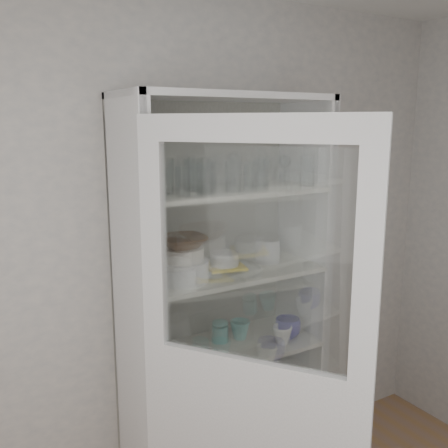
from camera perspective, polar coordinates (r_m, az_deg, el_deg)
wall_back at (r=2.55m, az=-6.48°, el=-3.76°), size 3.60×0.02×2.60m
pantry_cabinet at (r=2.62m, az=-0.71°, el=-11.62°), size 1.00×0.45×2.10m
cupboard_door at (r=2.04m, az=2.94°, el=-20.89°), size 0.56×0.75×2.00m
tumbler_0 at (r=2.12m, az=-4.74°, el=4.89°), size 0.08×0.08×0.13m
tumbler_1 at (r=2.14m, az=-2.18°, el=5.18°), size 0.09×0.09×0.14m
tumbler_2 at (r=2.19m, az=-1.82°, el=5.35°), size 0.08×0.08×0.14m
tumbler_3 at (r=2.24m, az=1.09°, el=5.53°), size 0.09×0.09×0.15m
tumbler_4 at (r=2.27m, az=3.05°, el=5.36°), size 0.07×0.07×0.13m
tumbler_5 at (r=2.29m, az=4.13°, el=5.64°), size 0.09×0.09×0.15m
tumbler_6 at (r=2.51m, az=9.50°, el=5.96°), size 0.08×0.08×0.14m
tumbler_7 at (r=2.20m, az=-6.74°, el=5.47°), size 0.10×0.10×0.16m
tumbler_8 at (r=2.21m, az=-8.41°, el=5.10°), size 0.09×0.09×0.13m
tumbler_9 at (r=2.27m, az=-3.67°, el=5.58°), size 0.08×0.08×0.15m
tumbler_10 at (r=2.28m, az=-3.27°, el=5.70°), size 0.09×0.09×0.15m
tumbler_11 at (r=2.44m, az=4.35°, el=5.94°), size 0.09×0.09×0.14m
goblet_0 at (r=2.31m, az=-7.73°, el=5.81°), size 0.07×0.07×0.16m
goblet_1 at (r=2.40m, az=-2.26°, el=6.06°), size 0.07×0.07×0.16m
goblet_2 at (r=2.53m, az=1.26°, el=6.56°), size 0.08×0.08×0.18m
goblet_3 at (r=2.65m, az=6.91°, el=6.43°), size 0.07×0.07×0.15m
plate_stack_front at (r=2.27m, az=-4.72°, el=-5.36°), size 0.24×0.24×0.10m
plate_stack_back at (r=2.41m, az=-6.47°, el=-4.22°), size 0.19×0.19×0.11m
cream_bowl at (r=2.25m, az=-4.76°, el=-3.43°), size 0.22×0.22×0.06m
terracotta_bowl at (r=2.24m, az=-4.78°, el=-2.03°), size 0.23×0.23×0.05m
glass_platter at (r=2.42m, az=0.06°, el=-5.21°), size 0.45×0.45×0.02m
yellow_trivet at (r=2.42m, az=0.06°, el=-4.84°), size 0.21×0.21×0.01m
white_ramekin at (r=2.41m, az=0.06°, el=-4.00°), size 0.14×0.14×0.06m
grey_bowl_stack at (r=2.58m, az=5.00°, el=-3.07°), size 0.13×0.13×0.12m
mug_blue at (r=2.69m, az=7.29°, el=-11.70°), size 0.17×0.17×0.11m
mug_teal at (r=2.66m, az=1.84°, el=-11.98°), size 0.13×0.13×0.10m
mug_white at (r=2.62m, az=6.68°, el=-12.47°), size 0.12×0.12×0.09m
teal_jar at (r=2.62m, az=-0.45°, el=-12.25°), size 0.08×0.08×0.10m
measuring_cups at (r=2.46m, az=-2.14°, el=-14.78°), size 0.09×0.09×0.04m
white_canister at (r=2.43m, az=-8.48°, el=-14.09°), size 0.13×0.13×0.12m
cream_dish at (r=2.71m, az=-3.87°, el=-21.38°), size 0.30×0.30×0.08m
tin_box at (r=2.83m, az=2.01°, el=-19.88°), size 0.24×0.18×0.06m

